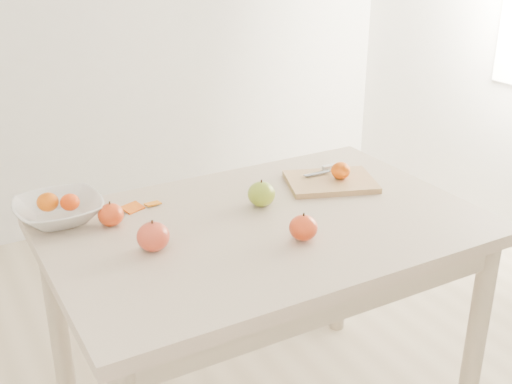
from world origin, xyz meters
TOP-DOWN VIEW (x-y plane):
  - table at (0.00, 0.00)m, footprint 1.20×0.80m
  - cutting_board at (0.32, 0.13)m, footprint 0.33×0.28m
  - board_tangerine at (0.35, 0.12)m, footprint 0.06×0.06m
  - fruit_bowl at (-0.50, 0.29)m, footprint 0.24×0.24m
  - bowl_tangerine_near at (-0.53, 0.30)m, footprint 0.06×0.06m
  - bowl_tangerine_far at (-0.47, 0.27)m, footprint 0.05×0.05m
  - orange_peel_a at (-0.30, 0.25)m, footprint 0.07×0.06m
  - orange_peel_b at (-0.24, 0.26)m, footprint 0.05×0.04m
  - paring_knife at (0.36, 0.20)m, footprint 0.17×0.05m
  - apple_green at (0.04, 0.10)m, footprint 0.08×0.08m
  - apple_red_c at (0.03, -0.15)m, footprint 0.08×0.08m
  - apple_red_a at (-0.38, 0.18)m, footprint 0.07×0.07m
  - apple_red_d at (-0.33, -0.01)m, footprint 0.08×0.08m

SIDE VIEW (x-z plane):
  - table at x=0.00m, z-range 0.28..1.03m
  - orange_peel_a at x=-0.30m, z-range 0.75..0.76m
  - orange_peel_b at x=-0.24m, z-range 0.75..0.76m
  - cutting_board at x=0.32m, z-range 0.75..0.77m
  - paring_knife at x=0.36m, z-range 0.77..0.78m
  - fruit_bowl at x=-0.50m, z-range 0.75..0.81m
  - apple_red_a at x=-0.38m, z-range 0.75..0.81m
  - apple_red_c at x=0.03m, z-range 0.75..0.82m
  - apple_green at x=0.04m, z-range 0.75..0.82m
  - apple_red_d at x=-0.33m, z-range 0.75..0.83m
  - board_tangerine at x=0.35m, z-range 0.77..0.82m
  - bowl_tangerine_far at x=-0.47m, z-range 0.78..0.83m
  - bowl_tangerine_near at x=-0.53m, z-range 0.78..0.83m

